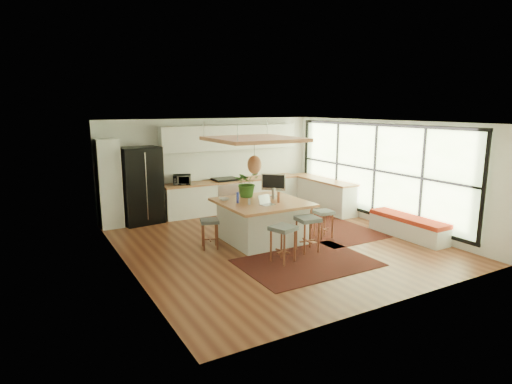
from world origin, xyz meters
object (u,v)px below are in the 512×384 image
fridge (140,188)px  microwave (182,179)px  stool_left_side (210,232)px  laptop (267,200)px  island_plant (247,186)px  island (262,221)px  stool_near_left (283,245)px  stool_right_front (323,223)px  stool_right_back (303,215)px  monitor (273,185)px  stool_near_right (307,235)px

fridge → microwave: bearing=-5.6°
stool_left_side → laptop: size_ratio=1.98×
microwave → island_plant: size_ratio=0.70×
fridge → island: fridge is taller
laptop → microwave: bearing=92.2°
stool_near_left → island_plant: size_ratio=1.07×
laptop → island_plant: (0.02, 0.98, 0.15)m
stool_right_front → laptop: laptop is taller
fridge → stool_right_back: size_ratio=2.98×
laptop → microwave: (-0.74, 3.33, 0.04)m
fridge → laptop: bearing=-67.6°
stool_right_front → stool_left_side: (-2.61, 0.62, 0.00)m
island_plant → fridge: bearing=129.8°
island → island_plant: 0.95m
island → laptop: (-0.09, -0.39, 0.58)m
stool_right_front → laptop: 1.62m
fridge → monitor: (2.50, -2.56, 0.26)m
stool_right_back → island_plant: 1.71m
fridge → monitor: 3.59m
stool_near_left → laptop: size_ratio=2.27×
stool_right_front → stool_right_back: stool_right_back is taller
island → stool_near_right: island is taller
stool_right_back → island_plant: bearing=169.2°
stool_left_side → island_plant: 1.53m
fridge → stool_near_right: size_ratio=2.67×
fridge → stool_right_front: size_ratio=3.08×
stool_right_front → monitor: bearing=134.8°
stool_right_front → island_plant: bearing=142.1°
stool_right_back → island: bearing=-167.2°
island → stool_near_right: size_ratio=2.46×
island → laptop: bearing=-103.0°
fridge → island_plant: bearing=-57.8°
fridge → island: size_ratio=1.09×
island_plant → microwave: bearing=107.9°
fridge → island_plant: (1.92, -2.31, 0.27)m
island → stool_near_right: bearing=-67.6°
stool_left_side → island_plant: island_plant is taller
fridge → stool_near_right: 4.74m
island → stool_left_side: island is taller
stool_near_left → stool_left_side: bearing=121.2°
fridge → laptop: size_ratio=6.19×
stool_left_side → laptop: laptop is taller
stool_left_side → laptop: bearing=-23.1°
island → laptop: size_ratio=5.69×
stool_near_right → stool_right_back: bearing=56.9°
microwave → stool_right_back: bearing=-30.4°
monitor → microwave: bearing=161.7°
stool_right_back → stool_left_side: 2.65m
laptop → monitor: bearing=40.0°
fridge → stool_left_side: bearing=-82.7°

